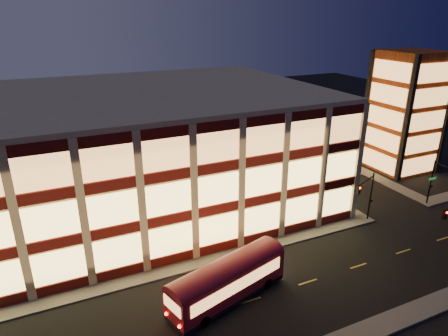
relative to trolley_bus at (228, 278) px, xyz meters
name	(u,v)px	position (x,y,z in m)	size (l,w,h in m)	color
ground	(183,274)	(-2.32, 4.94, -2.11)	(200.00, 200.00, 0.00)	black
sidewalk_office_south	(150,275)	(-5.32, 5.94, -2.03)	(54.00, 2.00, 0.15)	#514F4C
sidewalk_office_east	(288,173)	(20.68, 21.94, -2.03)	(2.00, 30.00, 0.15)	#514F4C
sidewalk_tower_west	(345,163)	(31.68, 21.94, -2.03)	(2.00, 30.00, 0.15)	#514F4C
office_building	(112,153)	(-5.24, 21.85, 5.14)	(50.45, 30.45, 14.50)	tan
stair_tower	(405,112)	(37.63, 16.89, 6.88)	(8.60, 8.60, 18.00)	#8C3814
traffic_signal_far	(367,192)	(19.89, 5.17, 2.01)	(3.79, 1.87, 6.00)	black
traffic_signal_right	(442,179)	(31.18, 4.31, 2.00)	(1.20, 4.37, 6.00)	black
trolley_bus	(228,278)	(0.00, 0.00, 0.00)	(11.56, 5.82, 3.80)	maroon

